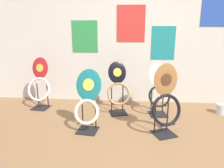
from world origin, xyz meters
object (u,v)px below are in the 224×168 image
at_px(toilet_seat_display_white_plain, 159,91).
at_px(toilet_seat_display_crimson_swirl, 39,85).
at_px(toilet_seat_display_teal_sax, 87,103).
at_px(toilet_seat_display_jazz_black, 118,89).
at_px(paint_can, 221,108).
at_px(toilet_seat_display_woodgrain, 166,103).

distance_m(toilet_seat_display_white_plain, toilet_seat_display_crimson_swirl, 2.06).
relative_size(toilet_seat_display_teal_sax, toilet_seat_display_jazz_black, 1.00).
relative_size(toilet_seat_display_crimson_swirl, paint_can, 5.26).
bearing_deg(toilet_seat_display_white_plain, toilet_seat_display_crimson_swirl, 176.73).
xyz_separation_m(toilet_seat_display_woodgrain, toilet_seat_display_teal_sax, (-1.06, 0.05, -0.05)).
bearing_deg(toilet_seat_display_woodgrain, paint_can, 37.24).
height_order(toilet_seat_display_white_plain, toilet_seat_display_teal_sax, toilet_seat_display_teal_sax).
distance_m(toilet_seat_display_teal_sax, toilet_seat_display_jazz_black, 0.77).
xyz_separation_m(toilet_seat_display_teal_sax, toilet_seat_display_jazz_black, (0.39, 0.66, 0.02)).
xyz_separation_m(toilet_seat_display_white_plain, toilet_seat_display_teal_sax, (-1.05, -0.65, -0.01)).
bearing_deg(toilet_seat_display_white_plain, paint_can, 5.92).
xyz_separation_m(toilet_seat_display_teal_sax, toilet_seat_display_crimson_swirl, (-1.00, 0.77, 0.02)).
bearing_deg(toilet_seat_display_crimson_swirl, toilet_seat_display_jazz_black, -4.26).
bearing_deg(toilet_seat_display_woodgrain, toilet_seat_display_crimson_swirl, 158.47).
relative_size(toilet_seat_display_white_plain, toilet_seat_display_teal_sax, 0.99).
distance_m(toilet_seat_display_teal_sax, toilet_seat_display_crimson_swirl, 1.26).
relative_size(toilet_seat_display_crimson_swirl, toilet_seat_display_jazz_black, 1.05).
bearing_deg(paint_can, toilet_seat_display_woodgrain, -142.76).
distance_m(toilet_seat_display_crimson_swirl, paint_can, 3.14).
bearing_deg(toilet_seat_display_teal_sax, toilet_seat_display_crimson_swirl, 142.57).
relative_size(toilet_seat_display_teal_sax, paint_can, 5.04).
height_order(toilet_seat_display_woodgrain, toilet_seat_display_teal_sax, toilet_seat_display_woodgrain).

